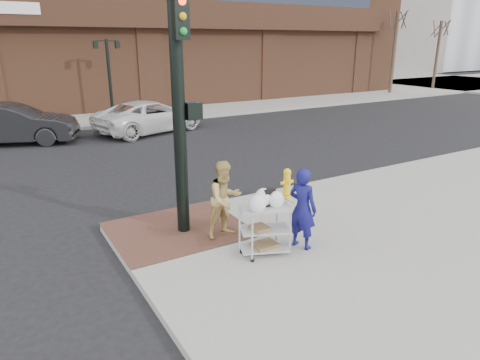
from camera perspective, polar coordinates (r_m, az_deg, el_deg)
ground at (r=8.96m, az=-2.40°, el=-8.72°), size 220.00×220.00×0.00m
sidewalk_far at (r=42.50m, az=-8.17°, el=12.50°), size 65.00×36.00×0.15m
brick_curb_ramp at (r=9.41m, az=-8.28°, el=-6.50°), size 2.80×2.40×0.01m
filler_block at (r=63.01m, az=14.59°, el=22.01°), size 14.00×20.00×18.00m
bare_tree_a at (r=36.48m, az=20.36°, el=20.49°), size 1.80×1.80×7.20m
bare_tree_b at (r=41.49m, az=25.33°, el=18.84°), size 1.80×1.80×6.70m
lamp_post at (r=23.82m, az=-17.08°, el=13.86°), size 1.32×0.22×4.00m
traffic_signal_pole at (r=8.58m, az=-7.99°, el=9.82°), size 0.61×0.51×5.00m
woman_blue at (r=8.34m, az=8.33°, el=-3.77°), size 0.57×0.69×1.62m
pedestrian_tan at (r=8.74m, az=-2.01°, el=-2.58°), size 0.86×0.71×1.61m
sedan_dark at (r=19.82m, az=-28.13°, el=6.59°), size 5.28×3.33×1.64m
minivan_white at (r=20.39m, az=-11.83°, el=8.32°), size 5.71×3.85×1.45m
utility_cart at (r=8.12m, az=3.36°, el=-6.02°), size 1.04×0.82×1.27m
fire_hydrant at (r=11.09m, az=6.28°, el=-0.36°), size 0.37×0.26×0.79m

